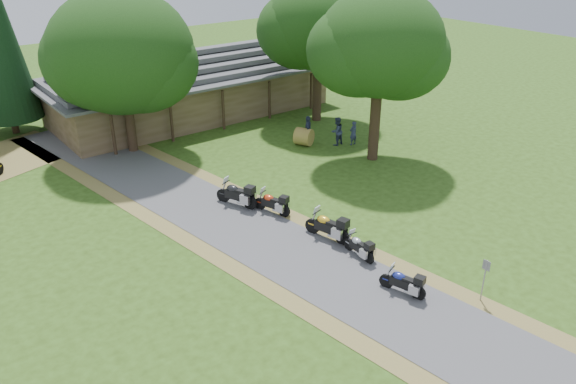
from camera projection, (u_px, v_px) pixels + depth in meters
ground at (353, 286)px, 22.63m from camera, size 120.00×120.00×0.00m
driveway at (283, 249)px, 25.21m from camera, size 51.95×51.95×0.00m
lodge at (191, 82)px, 41.99m from camera, size 21.40×9.40×4.90m
motorcycle_row_a at (403, 281)px, 21.97m from camera, size 1.04×1.82×1.18m
motorcycle_row_b at (359, 245)px, 24.42m from camera, size 0.62×1.68×1.13m
motorcycle_row_c at (327, 225)px, 25.74m from camera, size 1.20×2.24×1.46m
motorcycle_row_d at (272, 202)px, 28.08m from camera, size 1.20×1.95×1.27m
motorcycle_row_e at (236, 193)px, 28.78m from camera, size 1.46×2.24×1.46m
person_a at (353, 131)px, 36.67m from camera, size 0.53×0.38×1.87m
person_b at (337, 129)px, 36.55m from camera, size 0.67×0.50×2.22m
person_c at (308, 128)px, 36.76m from camera, size 0.77×0.77×2.23m
hay_bale at (304, 137)px, 36.76m from camera, size 1.50×1.45×1.15m
sign_post at (484, 281)px, 21.42m from camera, size 0.33×0.05×1.83m
oak_lodge_left at (124, 72)px, 33.87m from camera, size 8.70×8.70×10.19m
oak_lodge_right at (318, 43)px, 39.27m from camera, size 7.48×7.48×11.19m
oak_driveway at (379, 67)px, 32.38m from camera, size 7.29×7.29×11.45m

